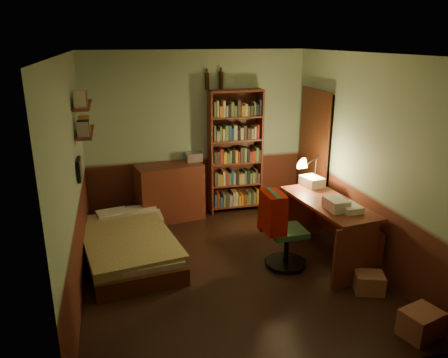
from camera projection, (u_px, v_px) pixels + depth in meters
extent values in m
cube|color=black|center=(229.00, 268.00, 5.51)|extent=(3.50, 4.00, 0.02)
cube|color=silver|center=(230.00, 53.00, 4.70)|extent=(3.50, 4.00, 0.02)
cube|color=#95AF8B|center=(197.00, 134.00, 6.96)|extent=(3.50, 0.02, 2.60)
cube|color=#95AF8B|center=(71.00, 181.00, 4.69)|extent=(0.02, 4.00, 2.60)
cube|color=#95AF8B|center=(364.00, 159.00, 5.51)|extent=(0.02, 4.00, 2.60)
cube|color=#95AF8B|center=(298.00, 244.00, 3.25)|extent=(3.50, 0.02, 2.60)
cube|color=black|center=(314.00, 157.00, 6.80)|extent=(0.06, 0.90, 2.00)
cube|color=#3D1A0C|center=(312.00, 157.00, 6.79)|extent=(0.02, 0.98, 2.08)
cube|color=olive|center=(129.00, 236.00, 5.71)|extent=(1.26, 2.06, 0.58)
cube|color=#5A2518|center=(170.00, 192.00, 6.88)|extent=(1.08, 0.68, 0.89)
cube|color=#B2B2B7|center=(194.00, 157.00, 6.93)|extent=(0.27, 0.22, 0.14)
cube|color=#5A2518|center=(235.00, 152.00, 7.04)|extent=(0.87, 0.29, 2.00)
cylinder|color=black|center=(207.00, 81.00, 6.69)|extent=(0.08, 0.08, 0.26)
cylinder|color=black|center=(221.00, 80.00, 6.74)|extent=(0.09, 0.09, 0.27)
cube|color=#5A2518|center=(327.00, 230.00, 5.66)|extent=(0.78, 1.53, 0.79)
cube|color=silver|center=(312.00, 181.00, 6.11)|extent=(0.29, 0.36, 0.13)
cone|color=black|center=(316.00, 163.00, 6.16)|extent=(0.21, 0.21, 0.59)
cube|color=#275737|center=(288.00, 225.00, 5.40)|extent=(0.57, 0.50, 1.13)
cube|color=#B41300|center=(263.00, 158.00, 5.32)|extent=(0.37, 0.47, 0.49)
cube|color=#5A2518|center=(85.00, 132.00, 5.64)|extent=(0.20, 0.90, 0.03)
cube|color=#5A2518|center=(82.00, 105.00, 5.53)|extent=(0.20, 0.90, 0.03)
cube|color=black|center=(79.00, 169.00, 5.27)|extent=(0.04, 0.32, 0.26)
cube|color=#A3664B|center=(421.00, 323.00, 4.21)|extent=(0.43, 0.38, 0.27)
cube|color=#A3664B|center=(369.00, 283.00, 4.96)|extent=(0.39, 0.35, 0.22)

